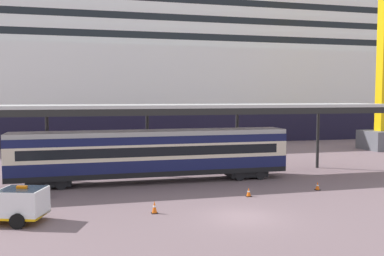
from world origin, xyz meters
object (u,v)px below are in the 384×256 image
object	(u,v)px
service_truck	(6,205)
cruise_ship	(240,69)
traffic_cone_mid	(154,207)
train_carriage	(153,153)
traffic_cone_near	(249,192)
traffic_cone_far	(318,186)
quay_bollard	(47,190)

from	to	relation	value
service_truck	cruise_ship	bearing A→B (deg)	56.77
service_truck	traffic_cone_mid	distance (m)	8.07
train_carriage	traffic_cone_near	world-z (taller)	train_carriage
train_carriage	traffic_cone_near	distance (m)	8.73
train_carriage	traffic_cone_mid	size ratio (longest dim) A/B	29.52
traffic_cone_mid	traffic_cone_far	distance (m)	12.89
traffic_cone_mid	quay_bollard	size ratio (longest dim) A/B	0.76
train_carriage	service_truck	distance (m)	12.94
cruise_ship	service_truck	world-z (taller)	cruise_ship
cruise_ship	train_carriage	size ratio (longest dim) A/B	5.68
traffic_cone_mid	traffic_cone_near	bearing A→B (deg)	20.49
train_carriage	traffic_cone_mid	distance (m)	9.30
train_carriage	service_truck	world-z (taller)	train_carriage
traffic_cone_far	quay_bollard	bearing A→B (deg)	173.17
train_carriage	quay_bollard	distance (m)	8.65
train_carriage	traffic_cone_far	bearing A→B (deg)	-27.31
traffic_cone_mid	traffic_cone_far	xyz separation A→B (m)	(12.48, 3.23, -0.07)
traffic_cone_mid	service_truck	bearing A→B (deg)	178.81
cruise_ship	service_truck	size ratio (longest dim) A/B	22.09
train_carriage	service_truck	bearing A→B (deg)	-136.70
traffic_cone_near	cruise_ship	bearing A→B (deg)	70.29
service_truck	traffic_cone_far	world-z (taller)	service_truck
service_truck	quay_bollard	size ratio (longest dim) A/B	5.80
cruise_ship	traffic_cone_far	size ratio (longest dim) A/B	206.75
service_truck	quay_bollard	bearing A→B (deg)	72.71
cruise_ship	quay_bollard	bearing A→B (deg)	-124.95
cruise_ship	traffic_cone_near	bearing A→B (deg)	-109.71
cruise_ship	train_carriage	xyz separation A→B (m)	(-21.65, -38.51, -9.22)
service_truck	train_carriage	bearing A→B (deg)	43.30
quay_bollard	traffic_cone_near	bearing A→B (deg)	-12.43
train_carriage	service_truck	size ratio (longest dim) A/B	3.89
traffic_cone_mid	quay_bollard	bearing A→B (deg)	139.33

